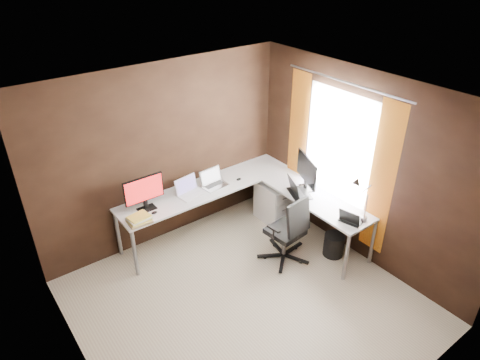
% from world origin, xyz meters
% --- Properties ---
extents(room, '(3.60, 3.60, 2.50)m').
position_xyz_m(room, '(0.34, 0.07, 1.28)').
color(room, tan).
rests_on(room, ground).
extents(desk, '(2.65, 2.25, 0.73)m').
position_xyz_m(desk, '(0.84, 1.04, 0.68)').
color(desk, white).
rests_on(desk, ground).
extents(drawer_pedestal, '(0.42, 0.50, 0.60)m').
position_xyz_m(drawer_pedestal, '(1.43, 1.15, 0.30)').
color(drawer_pedestal, white).
rests_on(drawer_pedestal, ground).
extents(monitor_left, '(0.53, 0.15, 0.46)m').
position_xyz_m(monitor_left, '(-0.47, 1.52, 0.99)').
color(monitor_left, black).
rests_on(monitor_left, desk).
extents(monitor_right, '(0.26, 0.57, 0.49)m').
position_xyz_m(monitor_right, '(1.53, 0.64, 1.01)').
color(monitor_right, black).
rests_on(monitor_right, desk).
extents(laptop_white, '(0.38, 0.30, 0.23)m').
position_xyz_m(laptop_white, '(0.17, 1.50, 0.78)').
color(laptop_white, white).
rests_on(laptop_white, desk).
extents(laptop_silver, '(0.37, 0.27, 0.23)m').
position_xyz_m(laptop_silver, '(0.56, 1.50, 0.78)').
color(laptop_silver, silver).
rests_on(laptop_silver, desk).
extents(laptop_black_big, '(0.38, 0.43, 0.24)m').
position_xyz_m(laptop_black_big, '(1.34, 0.60, 0.78)').
color(laptop_black_big, black).
rests_on(laptop_black_big, desk).
extents(laptop_black_small, '(0.25, 0.31, 0.18)m').
position_xyz_m(laptop_black_small, '(1.41, -0.26, 0.77)').
color(laptop_black_small, black).
rests_on(laptop_black_small, desk).
extents(book_stack, '(0.29, 0.24, 0.09)m').
position_xyz_m(book_stack, '(-0.67, 1.30, 0.77)').
color(book_stack, '#9E8655').
rests_on(book_stack, desk).
extents(mouse_left, '(0.08, 0.06, 0.03)m').
position_xyz_m(mouse_left, '(-0.44, 1.36, 0.75)').
color(mouse_left, black).
rests_on(mouse_left, desk).
extents(mouse_corner, '(0.08, 0.05, 0.03)m').
position_xyz_m(mouse_corner, '(0.93, 1.39, 0.75)').
color(mouse_corner, black).
rests_on(mouse_corner, desk).
extents(desk_lamp, '(0.19, 0.22, 0.59)m').
position_xyz_m(desk_lamp, '(1.49, -0.29, 1.10)').
color(desk_lamp, slate).
rests_on(desk_lamp, desk).
extents(office_chair, '(0.55, 0.55, 0.97)m').
position_xyz_m(office_chair, '(0.93, 0.33, 0.28)').
color(office_chair, black).
rests_on(office_chair, ground).
extents(wastebasket, '(0.36, 0.36, 0.32)m').
position_xyz_m(wastebasket, '(1.50, 0.00, 0.16)').
color(wastebasket, black).
rests_on(wastebasket, ground).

